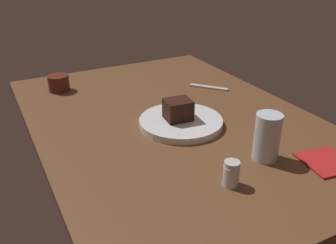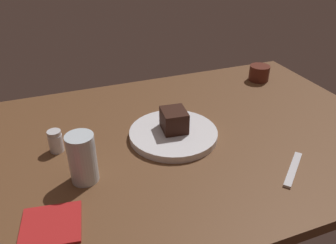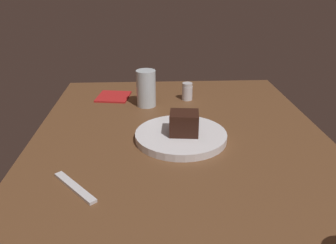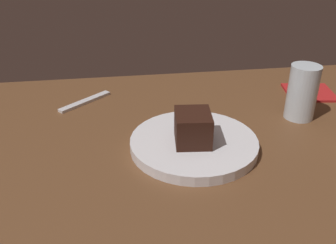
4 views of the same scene
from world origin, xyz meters
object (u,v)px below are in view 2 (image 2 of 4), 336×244
(chocolate_cake_slice, at_px, (174,120))
(water_glass, at_px, (82,158))
(coffee_cup, at_px, (259,73))
(dessert_spoon, at_px, (293,169))
(salt_shaker, at_px, (56,141))
(folded_napkin, at_px, (51,225))
(dessert_plate, at_px, (174,134))

(chocolate_cake_slice, height_order, water_glass, water_glass)
(coffee_cup, bearing_deg, dessert_spoon, -115.16)
(salt_shaker, relative_size, folded_napkin, 0.52)
(chocolate_cake_slice, height_order, dessert_spoon, chocolate_cake_slice)
(chocolate_cake_slice, relative_size, coffee_cup, 1.00)
(water_glass, distance_m, folded_napkin, 0.16)
(dessert_spoon, height_order, folded_napkin, dessert_spoon)
(water_glass, height_order, dessert_spoon, water_glass)
(dessert_plate, relative_size, chocolate_cake_slice, 3.27)
(salt_shaker, bearing_deg, coffee_cup, 15.13)
(folded_napkin, bearing_deg, salt_shaker, 82.39)
(chocolate_cake_slice, xyz_separation_m, dessert_spoon, (0.22, -0.26, -0.05))
(dessert_plate, xyz_separation_m, folded_napkin, (-0.36, -0.22, -0.01))
(dessert_plate, height_order, folded_napkin, dessert_plate)
(coffee_cup, bearing_deg, salt_shaker, -164.87)
(salt_shaker, bearing_deg, dessert_spoon, -28.69)
(dessert_plate, height_order, water_glass, water_glass)
(salt_shaker, xyz_separation_m, folded_napkin, (-0.04, -0.27, -0.03))
(dessert_spoon, bearing_deg, dessert_plate, -88.42)
(dessert_plate, bearing_deg, water_glass, -160.43)
(coffee_cup, bearing_deg, chocolate_cake_slice, -151.07)
(chocolate_cake_slice, bearing_deg, dessert_plate, -114.78)
(dessert_plate, height_order, dessert_spoon, dessert_plate)
(coffee_cup, distance_m, dessert_spoon, 0.57)
(water_glass, bearing_deg, folded_napkin, -125.99)
(salt_shaker, height_order, dessert_spoon, salt_shaker)
(dessert_plate, bearing_deg, dessert_spoon, -47.64)
(water_glass, bearing_deg, dessert_spoon, -17.10)
(dessert_plate, xyz_separation_m, coffee_cup, (0.47, 0.27, 0.02))
(water_glass, relative_size, dessert_spoon, 0.84)
(dessert_spoon, bearing_deg, salt_shaker, -69.47)
(salt_shaker, distance_m, folded_napkin, 0.28)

